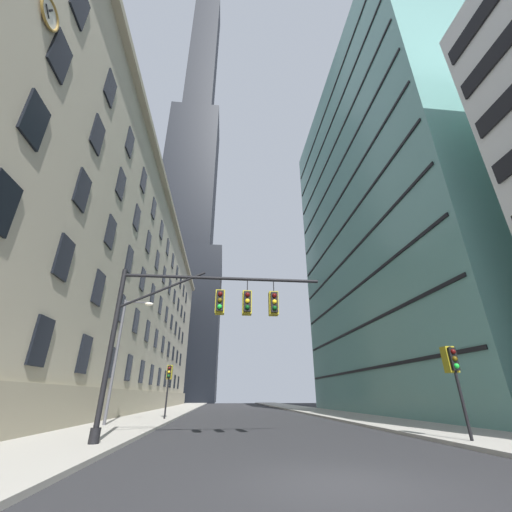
{
  "coord_description": "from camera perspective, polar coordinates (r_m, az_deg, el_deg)",
  "views": [
    {
      "loc": [
        -2.55,
        -7.68,
        1.69
      ],
      "look_at": [
        0.6,
        23.8,
        15.85
      ],
      "focal_mm": 21.98,
      "sensor_mm": 36.0,
      "label": 1
    }
  ],
  "objects": [
    {
      "name": "traffic_signal_mast",
      "position": [
        13.7,
        -8.2,
        -10.11
      ],
      "size": [
        8.77,
        0.63,
        6.62
      ],
      "color": "black",
      "rests_on": "sidewalk_left"
    },
    {
      "name": "street_lamppost",
      "position": [
        22.43,
        -23.2,
        -14.88
      ],
      "size": [
        1.94,
        0.32,
        7.47
      ],
      "color": "#47474C",
      "rests_on": "sidewalk_left"
    },
    {
      "name": "traffic_light_far_left",
      "position": [
        26.92,
        -15.52,
        -20.16
      ],
      "size": [
        0.4,
        0.63,
        3.76
      ],
      "color": "black",
      "rests_on": "sidewalk_left"
    },
    {
      "name": "glass_office_midrise",
      "position": [
        44.44,
        27.21,
        6.35
      ],
      "size": [
        19.94,
        33.61,
        44.44
      ],
      "color": "slate",
      "rests_on": "ground"
    },
    {
      "name": "ground_plane",
      "position": [
        8.28,
        15.24,
        -35.56
      ],
      "size": [
        102.0,
        160.0,
        0.1
      ],
      "primitive_type": "cube",
      "color": "#28282B"
    },
    {
      "name": "station_building",
      "position": [
        43.36,
        -25.56,
        -6.12
      ],
      "size": [
        13.35,
        74.76,
        26.77
      ],
      "color": "#B2A88E",
      "rests_on": "ground"
    },
    {
      "name": "traffic_light_near_right",
      "position": [
        15.88,
        32.09,
        -16.32
      ],
      "size": [
        0.4,
        0.63,
        3.45
      ],
      "color": "black",
      "rests_on": "sidewalk_right"
    },
    {
      "name": "dark_skyscraper",
      "position": [
        114.69,
        -12.33,
        7.69
      ],
      "size": [
        25.92,
        25.92,
        206.4
      ],
      "color": "black",
      "rests_on": "ground"
    }
  ]
}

